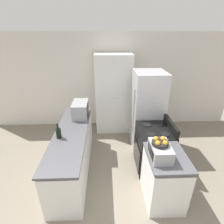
{
  "coord_description": "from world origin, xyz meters",
  "views": [
    {
      "loc": [
        -0.13,
        -1.59,
        2.62
      ],
      "look_at": [
        0.0,
        1.74,
        1.05
      ],
      "focal_mm": 28.0,
      "sensor_mm": 36.0,
      "label": 1
    }
  ],
  "objects_px": {
    "pantry_cabinet": "(113,94)",
    "toaster_oven": "(160,151)",
    "refrigerator": "(147,111)",
    "wine_bottle": "(59,133)",
    "fruit_bowl": "(160,142)",
    "stove": "(153,148)",
    "microwave": "(80,109)"
  },
  "relations": [
    {
      "from": "refrigerator",
      "to": "wine_bottle",
      "type": "xyz_separation_m",
      "value": [
        -1.79,
        -0.99,
        0.08
      ]
    },
    {
      "from": "stove",
      "to": "microwave",
      "type": "xyz_separation_m",
      "value": [
        -1.5,
        0.65,
        0.6
      ]
    },
    {
      "from": "microwave",
      "to": "fruit_bowl",
      "type": "relative_size",
      "value": 2.19
    },
    {
      "from": "stove",
      "to": "pantry_cabinet",
      "type": "bearing_deg",
      "value": 114.65
    },
    {
      "from": "wine_bottle",
      "to": "stove",
      "type": "bearing_deg",
      "value": 6.76
    },
    {
      "from": "pantry_cabinet",
      "to": "toaster_oven",
      "type": "distance_m",
      "value": 2.46
    },
    {
      "from": "stove",
      "to": "fruit_bowl",
      "type": "bearing_deg",
      "value": -101.86
    },
    {
      "from": "microwave",
      "to": "toaster_oven",
      "type": "height_order",
      "value": "microwave"
    },
    {
      "from": "refrigerator",
      "to": "wine_bottle",
      "type": "distance_m",
      "value": 2.05
    },
    {
      "from": "stove",
      "to": "wine_bottle",
      "type": "bearing_deg",
      "value": -173.24
    },
    {
      "from": "wine_bottle",
      "to": "fruit_bowl",
      "type": "relative_size",
      "value": 1.14
    },
    {
      "from": "toaster_oven",
      "to": "fruit_bowl",
      "type": "xyz_separation_m",
      "value": [
        -0.01,
        0.02,
        0.14
      ]
    },
    {
      "from": "microwave",
      "to": "wine_bottle",
      "type": "xyz_separation_m",
      "value": [
        -0.28,
        -0.86,
        -0.06
      ]
    },
    {
      "from": "microwave",
      "to": "fruit_bowl",
      "type": "xyz_separation_m",
      "value": [
        1.34,
        -1.42,
        0.09
      ]
    },
    {
      "from": "refrigerator",
      "to": "fruit_bowl",
      "type": "height_order",
      "value": "refrigerator"
    },
    {
      "from": "wine_bottle",
      "to": "microwave",
      "type": "bearing_deg",
      "value": 71.89
    },
    {
      "from": "pantry_cabinet",
      "to": "stove",
      "type": "height_order",
      "value": "pantry_cabinet"
    },
    {
      "from": "wine_bottle",
      "to": "fruit_bowl",
      "type": "distance_m",
      "value": 1.72
    },
    {
      "from": "pantry_cabinet",
      "to": "fruit_bowl",
      "type": "distance_m",
      "value": 2.44
    },
    {
      "from": "toaster_oven",
      "to": "fruit_bowl",
      "type": "height_order",
      "value": "fruit_bowl"
    },
    {
      "from": "stove",
      "to": "toaster_oven",
      "type": "xyz_separation_m",
      "value": [
        -0.15,
        -0.79,
        0.54
      ]
    },
    {
      "from": "microwave",
      "to": "fruit_bowl",
      "type": "distance_m",
      "value": 1.95
    },
    {
      "from": "pantry_cabinet",
      "to": "microwave",
      "type": "height_order",
      "value": "pantry_cabinet"
    },
    {
      "from": "wine_bottle",
      "to": "toaster_oven",
      "type": "height_order",
      "value": "wine_bottle"
    },
    {
      "from": "stove",
      "to": "refrigerator",
      "type": "bearing_deg",
      "value": 89.22
    },
    {
      "from": "stove",
      "to": "refrigerator",
      "type": "xyz_separation_m",
      "value": [
        0.01,
        0.78,
        0.46
      ]
    },
    {
      "from": "stove",
      "to": "wine_bottle",
      "type": "relative_size",
      "value": 3.78
    },
    {
      "from": "microwave",
      "to": "toaster_oven",
      "type": "distance_m",
      "value": 1.97
    },
    {
      "from": "stove",
      "to": "microwave",
      "type": "distance_m",
      "value": 1.74
    },
    {
      "from": "refrigerator",
      "to": "fruit_bowl",
      "type": "bearing_deg",
      "value": -96.35
    },
    {
      "from": "microwave",
      "to": "fruit_bowl",
      "type": "bearing_deg",
      "value": -46.79
    },
    {
      "from": "microwave",
      "to": "refrigerator",
      "type": "bearing_deg",
      "value": 5.05
    }
  ]
}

